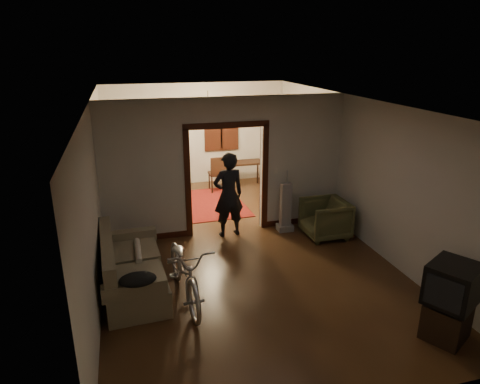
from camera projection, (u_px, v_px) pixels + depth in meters
name	position (u px, v px, depth m)	size (l,w,h in m)	color
floor	(236.00, 245.00, 8.45)	(5.00, 8.50, 0.01)	#341E10
ceiling	(235.00, 101.00, 7.55)	(5.00, 8.50, 0.01)	white
wall_back	(196.00, 134.00, 11.88)	(5.00, 0.02, 2.80)	beige
wall_left	(96.00, 188.00, 7.37)	(0.02, 8.50, 2.80)	beige
wall_right	(355.00, 167.00, 8.63)	(0.02, 8.50, 2.80)	beige
partition_wall	(226.00, 167.00, 8.68)	(5.00, 0.14, 2.80)	beige
door_casing	(226.00, 181.00, 8.78)	(1.74, 0.20, 2.32)	#34150B
far_window	(221.00, 128.00, 11.97)	(0.98, 0.06, 1.28)	black
chandelier	(208.00, 108.00, 9.97)	(0.24, 0.24, 0.24)	#FFE0A5
light_switch	(276.00, 171.00, 8.93)	(0.08, 0.01, 0.12)	silver
sofa	(133.00, 264.00, 6.76)	(0.89, 1.99, 0.91)	brown
rolled_paper	(138.00, 250.00, 7.04)	(0.10, 0.10, 0.79)	beige
jacket	(138.00, 279.00, 5.88)	(0.51, 0.38, 0.15)	black
bicycle	(185.00, 270.00, 6.49)	(0.67, 1.91, 1.01)	silver
armchair	(325.00, 219.00, 8.70)	(0.84, 0.86, 0.79)	#4A4D2B
tv_stand	(446.00, 321.00, 5.69)	(0.55, 0.50, 0.50)	black
crt_tv	(453.00, 284.00, 5.51)	(0.63, 0.57, 0.54)	black
vacuum	(286.00, 207.00, 8.94)	(0.32, 0.26, 1.05)	gray
person	(228.00, 195.00, 8.63)	(0.64, 0.42, 1.75)	black
oriental_rug	(207.00, 204.00, 10.62)	(1.74, 2.29, 0.02)	maroon
locker	(146.00, 155.00, 11.44)	(0.95, 0.53, 1.91)	#1D2E1C
globe	(144.00, 118.00, 11.12)	(0.27, 0.27, 0.27)	#1E5972
desk	(245.00, 174.00, 11.86)	(0.95, 0.53, 0.70)	black
desk_chair	(217.00, 173.00, 11.46)	(0.43, 0.43, 0.97)	black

